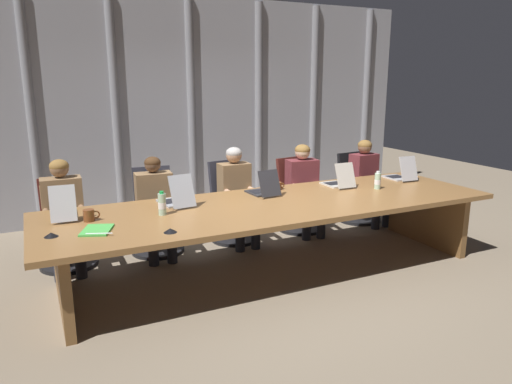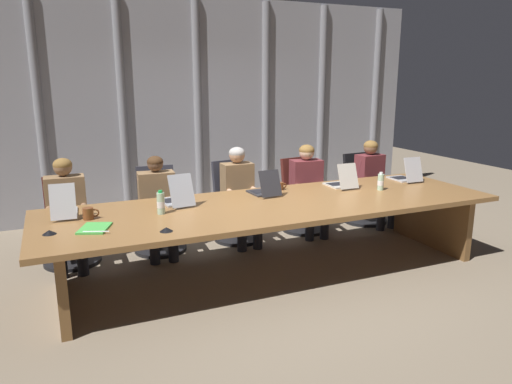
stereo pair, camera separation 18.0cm
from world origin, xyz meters
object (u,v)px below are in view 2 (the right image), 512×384
(office_chair_left_end, at_px, (70,230))
(spiral_notepad, at_px, (95,228))
(laptop_center, at_px, (264,190))
(office_chair_right_mid, at_px, (303,203))
(coffee_mug_far, at_px, (280,186))
(office_chair_right_end, at_px, (363,196))
(conference_mic_middle, at_px, (166,229))
(laptop_left_mid, at_px, (176,198))
(water_bottle_secondary, at_px, (161,203))
(person_center, at_px, (240,190))
(laptop_left_end, at_px, (64,209))
(person_right_mid, at_px, (309,184))
(laptop_right_mid, at_px, (341,182))
(laptop_right_end, at_px, (405,176))
(person_left_end, at_px, (67,207))
(office_chair_left_mid, at_px, (159,219))
(conference_mic_left_side, at_px, (49,232))
(person_left_mid, at_px, (158,200))
(water_bottle_primary, at_px, (381,182))
(person_right_end, at_px, (374,177))
(office_chair_center, at_px, (236,210))
(coffee_mug_near, at_px, (89,214))

(office_chair_left_end, distance_m, spiral_notepad, 1.39)
(laptop_center, height_order, office_chair_right_mid, laptop_center)
(office_chair_left_end, xyz_separation_m, coffee_mug_far, (2.21, -0.65, 0.43))
(office_chair_right_end, xyz_separation_m, conference_mic_middle, (-3.13, -1.61, 0.40))
(laptop_left_mid, bearing_deg, water_bottle_secondary, 136.22)
(person_center, distance_m, water_bottle_secondary, 1.48)
(office_chair_right_end, distance_m, coffee_mug_far, 1.80)
(laptop_left_end, relative_size, water_bottle_secondary, 2.06)
(person_center, xyz_separation_m, person_right_mid, (0.94, 0.00, -0.01))
(laptop_right_mid, bearing_deg, office_chair_right_mid, 3.28)
(laptop_right_end, relative_size, person_left_end, 0.37)
(water_bottle_secondary, bearing_deg, office_chair_left_mid, 79.97)
(spiral_notepad, bearing_deg, person_right_mid, 44.93)
(laptop_right_end, distance_m, person_right_mid, 1.18)
(laptop_left_mid, distance_m, conference_mic_left_side, 1.28)
(person_left_mid, height_order, water_bottle_primary, person_left_mid)
(laptop_left_mid, bearing_deg, person_right_mid, -78.81)
(person_center, relative_size, person_right_end, 1.02)
(office_chair_right_mid, distance_m, person_left_end, 2.90)
(office_chair_right_mid, relative_size, person_right_mid, 0.82)
(water_bottle_secondary, xyz_separation_m, coffee_mug_far, (1.43, 0.44, -0.06))
(laptop_right_mid, xyz_separation_m, water_bottle_secondary, (-2.14, -0.28, 0.04))
(person_right_end, distance_m, conference_mic_left_side, 4.20)
(office_chair_center, height_order, person_right_mid, person_right_mid)
(laptop_right_mid, height_order, office_chair_left_mid, laptop_right_mid)
(water_bottle_secondary, bearing_deg, person_right_mid, 23.91)
(laptop_left_mid, distance_m, spiral_notepad, 0.98)
(person_right_end, bearing_deg, person_right_mid, -95.53)
(office_chair_center, bearing_deg, office_chair_left_end, -99.57)
(laptop_center, relative_size, office_chair_left_mid, 0.43)
(laptop_right_mid, height_order, laptop_right_end, laptop_right_end)
(water_bottle_primary, bearing_deg, person_left_end, 163.80)
(person_right_mid, bearing_deg, laptop_right_mid, 10.88)
(laptop_right_end, relative_size, office_chair_left_end, 0.46)
(person_left_end, distance_m, coffee_mug_near, 0.87)
(conference_mic_middle, bearing_deg, coffee_mug_far, 32.61)
(laptop_right_mid, bearing_deg, person_right_end, -55.89)
(laptop_left_end, height_order, office_chair_left_end, laptop_left_end)
(coffee_mug_far, bearing_deg, conference_mic_left_side, -164.42)
(person_center, xyz_separation_m, water_bottle_secondary, (-1.15, -0.92, 0.18))
(water_bottle_secondary, bearing_deg, person_center, 38.75)
(person_left_end, xyz_separation_m, coffee_mug_near, (0.16, -0.84, 0.13))
(person_left_end, bearing_deg, person_center, 90.61)
(laptop_right_end, distance_m, person_left_end, 3.90)
(laptop_left_end, distance_m, spiral_notepad, 0.57)
(office_chair_right_end, xyz_separation_m, conference_mic_left_side, (-4.01, -1.31, 0.40))
(person_right_end, relative_size, spiral_notepad, 3.14)
(office_chair_right_mid, height_order, coffee_mug_far, office_chair_right_mid)
(office_chair_left_mid, bearing_deg, office_chair_right_end, 94.73)
(laptop_center, xyz_separation_m, office_chair_left_end, (-1.96, 0.78, -0.44))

